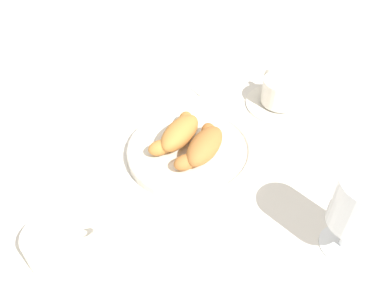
{
  "coord_description": "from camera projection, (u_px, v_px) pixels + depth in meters",
  "views": [
    {
      "loc": [
        -0.37,
        -0.35,
        0.52
      ],
      "look_at": [
        0.02,
        -0.0,
        0.03
      ],
      "focal_mm": 37.88,
      "sensor_mm": 36.0,
      "label": 1
    }
  ],
  "objects": [
    {
      "name": "coffee_cup_far",
      "position": [
        280.0,
        94.0,
        0.83
      ],
      "size": [
        0.14,
        0.14,
        0.06
      ],
      "color": "silver",
      "rests_on": "ground_plane"
    },
    {
      "name": "sugar_packet",
      "position": [
        205.0,
        88.0,
        0.88
      ],
      "size": [
        0.06,
        0.04,
        0.01
      ],
      "primitive_type": "cube",
      "rotation": [
        0.0,
        0.0,
        -0.22
      ],
      "color": "white",
      "rests_on": "ground_plane"
    },
    {
      "name": "pastry_plate",
      "position": [
        192.0,
        152.0,
        0.73
      ],
      "size": [
        0.23,
        0.23,
        0.02
      ],
      "color": "silver",
      "rests_on": "ground_plane"
    },
    {
      "name": "croissant_large",
      "position": [
        203.0,
        146.0,
        0.7
      ],
      "size": [
        0.13,
        0.08,
        0.04
      ],
      "color": "#AD6B33",
      "rests_on": "pastry_plate"
    },
    {
      "name": "croissant_small",
      "position": [
        178.0,
        133.0,
        0.72
      ],
      "size": [
        0.13,
        0.08,
        0.04
      ],
      "color": "#BC7A38",
      "rests_on": "pastry_plate"
    },
    {
      "name": "ground_plane",
      "position": [
        183.0,
        160.0,
        0.73
      ],
      "size": [
        2.2,
        2.2,
        0.0
      ],
      "primitive_type": "plane",
      "color": "silver"
    },
    {
      "name": "coffee_cup_near",
      "position": [
        56.0,
        249.0,
        0.57
      ],
      "size": [
        0.14,
        0.14,
        0.06
      ],
      "color": "silver",
      "rests_on": "ground_plane"
    },
    {
      "name": "juice_glass_left",
      "position": [
        360.0,
        206.0,
        0.54
      ],
      "size": [
        0.08,
        0.08,
        0.14
      ],
      "color": "white",
      "rests_on": "ground_plane"
    }
  ]
}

